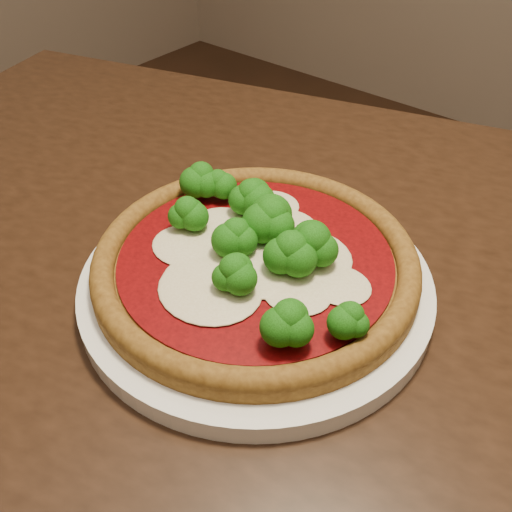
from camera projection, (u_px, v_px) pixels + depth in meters
The scene contains 3 objects.
dining_table at pixel (353, 365), 0.57m from camera, with size 1.44×1.08×0.75m.
plate at pixel (256, 283), 0.50m from camera, with size 0.31×0.31×0.02m, color white.
pizza at pixel (256, 255), 0.49m from camera, with size 0.28×0.28×0.06m.
Camera 1 is at (0.21, -0.22, 1.10)m, focal length 40.00 mm.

